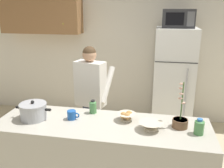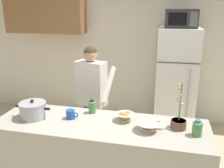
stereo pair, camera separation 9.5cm
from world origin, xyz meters
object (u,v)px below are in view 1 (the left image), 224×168
(person_near_pot, at_px, (91,90))
(bottle_mid_counter, at_px, (93,107))
(coffee_mug, at_px, (72,115))
(bottle_near_edge, at_px, (199,127))
(cooking_pot, at_px, (33,111))
(microwave, at_px, (178,18))
(empty_bowl, at_px, (151,125))
(bread_bowl, at_px, (126,116))
(potted_orchid, at_px, (180,121))
(refrigerator, at_px, (173,81))

(person_near_pot, relative_size, bottle_mid_counter, 10.27)
(coffee_mug, bearing_deg, person_near_pot, 91.51)
(bottle_near_edge, bearing_deg, coffee_mug, 176.44)
(person_near_pot, height_order, cooking_pot, person_near_pot)
(microwave, distance_m, coffee_mug, 2.30)
(microwave, bearing_deg, empty_bowl, -99.04)
(microwave, height_order, person_near_pot, microwave)
(bottle_mid_counter, bearing_deg, bread_bowl, -17.07)
(bottle_mid_counter, bearing_deg, potted_orchid, -10.27)
(person_near_pot, bearing_deg, refrigerator, 41.45)
(potted_orchid, bearing_deg, bottle_near_edge, -33.35)
(bread_bowl, bearing_deg, empty_bowl, -31.18)
(empty_bowl, relative_size, bottle_mid_counter, 1.52)
(microwave, bearing_deg, cooking_pot, -129.26)
(cooking_pot, distance_m, potted_orchid, 1.50)
(cooking_pot, xyz_separation_m, bottle_mid_counter, (0.57, 0.26, -0.01))
(person_near_pot, distance_m, bread_bowl, 0.93)
(microwave, xyz_separation_m, cooking_pot, (-1.51, -1.85, -0.87))
(cooking_pot, height_order, bottle_near_edge, cooking_pot)
(refrigerator, bearing_deg, coffee_mug, -121.73)
(microwave, height_order, potted_orchid, microwave)
(refrigerator, bearing_deg, bottle_near_edge, -85.67)
(bread_bowl, bearing_deg, refrigerator, 72.33)
(microwave, relative_size, bottle_mid_counter, 3.14)
(bottle_mid_counter, bearing_deg, bottle_near_edge, -14.16)
(coffee_mug, height_order, bottle_near_edge, bottle_near_edge)
(bread_bowl, xyz_separation_m, empty_bowl, (0.26, -0.15, -0.01))
(empty_bowl, xyz_separation_m, potted_orchid, (0.28, 0.11, 0.02))
(refrigerator, height_order, microwave, microwave)
(microwave, distance_m, empty_bowl, 2.10)
(bread_bowl, height_order, bottle_mid_counter, bottle_mid_counter)
(microwave, distance_m, bottle_near_edge, 2.07)
(bottle_near_edge, height_order, bottle_mid_counter, bottle_near_edge)
(refrigerator, relative_size, bottle_near_edge, 11.25)
(person_near_pot, relative_size, empty_bowl, 6.75)
(refrigerator, xyz_separation_m, bread_bowl, (-0.55, -1.73, 0.10))
(microwave, height_order, bottle_mid_counter, microwave)
(refrigerator, bearing_deg, person_near_pot, -138.55)
(coffee_mug, xyz_separation_m, bread_bowl, (0.57, 0.08, 0.00))
(microwave, xyz_separation_m, person_near_pot, (-1.14, -0.98, -0.91))
(potted_orchid, bearing_deg, cooking_pot, -176.37)
(cooking_pot, relative_size, bottle_mid_counter, 2.56)
(coffee_mug, xyz_separation_m, bottle_near_edge, (1.26, -0.08, 0.03))
(bottle_mid_counter, bearing_deg, cooking_pot, -155.37)
(bottle_near_edge, distance_m, bottle_mid_counter, 1.12)
(refrigerator, height_order, bread_bowl, refrigerator)
(bread_bowl, bearing_deg, bottle_mid_counter, 162.93)
(person_near_pot, bearing_deg, cooking_pot, -113.36)
(bread_bowl, xyz_separation_m, bottle_mid_counter, (-0.39, 0.12, 0.02))
(cooking_pot, height_order, empty_bowl, cooking_pot)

